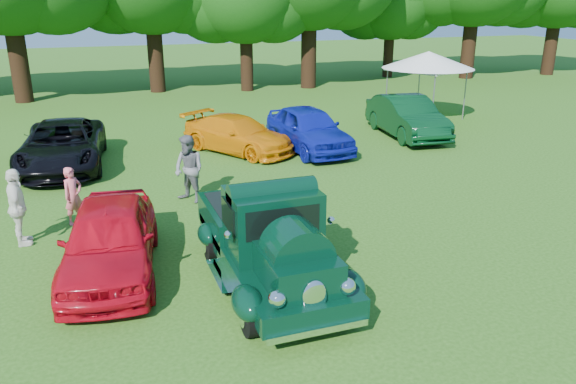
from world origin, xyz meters
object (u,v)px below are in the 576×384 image
object	(u,v)px
spectator_pink	(73,196)
canopy_tent	(428,60)
red_convertible	(110,239)
hero_pickup	(269,241)
back_car_blue	(309,129)
spectator_grey	(189,169)
back_car_black	(62,145)
back_car_orange	(238,134)
spectator_white	(17,208)
back_car_green	(407,117)

from	to	relation	value
spectator_pink	canopy_tent	world-z (taller)	canopy_tent
red_convertible	hero_pickup	bearing A→B (deg)	-17.40
back_car_blue	spectator_grey	bearing A→B (deg)	-144.92
back_car_black	spectator_pink	distance (m)	5.37
back_car_orange	back_car_black	bearing A→B (deg)	147.52
hero_pickup	back_car_blue	world-z (taller)	hero_pickup
back_car_orange	spectator_white	size ratio (longest dim) A/B	2.49
spectator_grey	back_car_green	bearing A→B (deg)	81.89
back_car_orange	spectator_pink	distance (m)	7.77
back_car_black	back_car_blue	bearing A→B (deg)	0.57
back_car_blue	spectator_grey	xyz separation A→B (m)	(-5.17, -4.10, 0.13)
back_car_blue	hero_pickup	bearing A→B (deg)	-119.42
spectator_pink	spectator_grey	bearing A→B (deg)	-29.11
red_convertible	back_car_black	bearing A→B (deg)	105.25
spectator_grey	spectator_white	size ratio (longest dim) A/B	1.04
red_convertible	back_car_orange	bearing A→B (deg)	67.87
back_car_blue	back_car_green	bearing A→B (deg)	5.21
spectator_white	spectator_grey	bearing A→B (deg)	-73.02
spectator_grey	spectator_white	distance (m)	4.45
hero_pickup	back_car_black	distance (m)	10.66
hero_pickup	spectator_white	size ratio (longest dim) A/B	2.82
spectator_grey	red_convertible	bearing A→B (deg)	-65.87
canopy_tent	back_car_green	bearing A→B (deg)	-133.72
hero_pickup	back_car_black	xyz separation A→B (m)	(-4.02, 9.87, -0.10)
back_car_blue	spectator_pink	bearing A→B (deg)	-153.42
back_car_blue	spectator_grey	world-z (taller)	spectator_grey
back_car_orange	back_car_green	xyz separation A→B (m)	(7.10, 0.05, 0.16)
hero_pickup	back_car_green	xyz separation A→B (m)	(9.08, 9.91, -0.05)
canopy_tent	hero_pickup	bearing A→B (deg)	-132.75
back_car_blue	back_car_green	xyz separation A→B (m)	(4.56, 0.69, 0.01)
back_car_black	spectator_pink	size ratio (longest dim) A/B	3.73
hero_pickup	canopy_tent	size ratio (longest dim) A/B	0.95
back_car_orange	back_car_blue	size ratio (longest dim) A/B	0.95
hero_pickup	back_car_blue	size ratio (longest dim) A/B	1.08
hero_pickup	spectator_pink	bearing A→B (deg)	129.00
hero_pickup	red_convertible	distance (m)	3.26
back_car_blue	spectator_pink	world-z (taller)	back_car_blue
back_car_blue	spectator_pink	size ratio (longest dim) A/B	3.23
hero_pickup	red_convertible	xyz separation A→B (m)	(-2.94, 1.40, -0.11)
back_car_black	back_car_orange	distance (m)	5.99
spectator_white	back_car_orange	bearing A→B (deg)	-50.73
red_convertible	back_car_green	world-z (taller)	back_car_green
back_car_blue	spectator_grey	size ratio (longest dim) A/B	2.52
red_convertible	spectator_pink	world-z (taller)	red_convertible
red_convertible	canopy_tent	world-z (taller)	canopy_tent
spectator_pink	canopy_tent	xyz separation A→B (m)	(15.31, 8.09, 1.96)
back_car_black	canopy_tent	xyz separation A→B (m)	(15.67, 2.73, 1.93)
back_car_orange	spectator_white	distance (m)	9.27
back_car_black	canopy_tent	world-z (taller)	canopy_tent
back_car_green	spectator_grey	size ratio (longest dim) A/B	2.63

